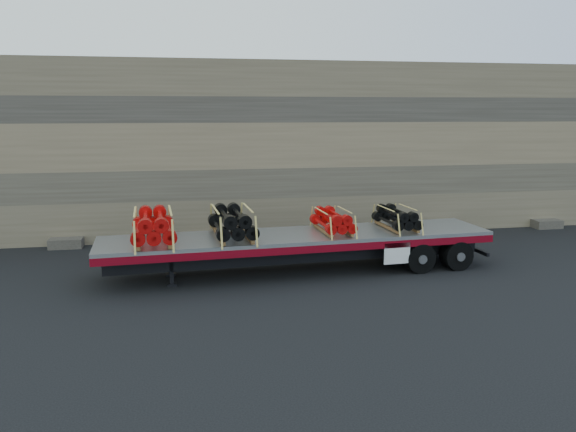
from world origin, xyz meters
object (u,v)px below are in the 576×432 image
trailer (298,253)px  bundle_midrear (333,221)px  bundle_front (153,227)px  bundle_rear (396,218)px  bundle_midfront (232,224)px

trailer → bundle_midrear: 1.48m
trailer → bundle_midrear: bundle_midrear is taller
bundle_front → bundle_rear: 7.79m
bundle_front → trailer: bearing=0.0°
bundle_midfront → bundle_midrear: (3.23, 0.19, -0.09)m
trailer → bundle_midrear: (1.12, 0.07, 0.96)m
bundle_front → bundle_rear: bundle_front is taller
bundle_midrear → bundle_midfront: bearing=180.0°
bundle_rear → trailer: bearing=-180.0°
trailer → bundle_midfront: bundle_midfront is taller
bundle_front → bundle_midrear: size_ratio=1.29×
trailer → bundle_rear: size_ratio=6.46×
trailer → bundle_midrear: size_ratio=6.39×
bundle_front → bundle_rear: (7.77, 0.47, -0.10)m
bundle_midrear → bundle_rear: bundle_midrear is taller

